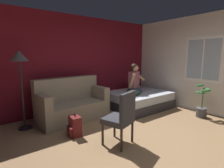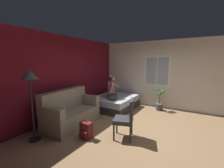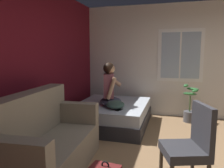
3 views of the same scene
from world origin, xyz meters
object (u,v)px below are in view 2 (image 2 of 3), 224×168
object	(u,v)px
cell_phone	(114,100)
side_chair	(126,117)
couch	(70,112)
backpack	(86,130)
bed	(114,102)
floor_lamp	(30,81)
person_seated	(112,88)
potted_plant	(159,102)
throw_pillow	(113,97)

from	to	relation	value
cell_phone	side_chair	bearing A→B (deg)	159.18
couch	backpack	xyz separation A→B (m)	(-0.36, -0.92, -0.20)
bed	side_chair	xyz separation A→B (m)	(-1.92, -1.45, 0.30)
bed	floor_lamp	bearing A→B (deg)	173.25
side_chair	person_seated	size ratio (longest dim) A/B	1.12
potted_plant	floor_lamp	bearing A→B (deg)	152.53
side_chair	backpack	size ratio (longest dim) A/B	2.14
person_seated	throw_pillow	xyz separation A→B (m)	(-0.20, -0.17, -0.29)
person_seated	side_chair	bearing A→B (deg)	-140.21
throw_pillow	backpack	bearing A→B (deg)	-167.92
bed	potted_plant	bearing A→B (deg)	-67.14
bed	floor_lamp	world-z (taller)	floor_lamp
couch	potted_plant	distance (m)	3.35
throw_pillow	couch	bearing A→B (deg)	164.00
backpack	person_seated	bearing A→B (deg)	15.11
bed	backpack	world-z (taller)	bed
cell_phone	floor_lamp	distance (m)	2.86
person_seated	potted_plant	size ratio (longest dim) A/B	1.03
person_seated	potted_plant	bearing A→B (deg)	-61.76
backpack	cell_phone	xyz separation A→B (m)	(1.89, 0.33, 0.29)
backpack	potted_plant	size ratio (longest dim) A/B	0.54
floor_lamp	backpack	bearing A→B (deg)	-53.54
throw_pillow	floor_lamp	bearing A→B (deg)	168.81
throw_pillow	floor_lamp	world-z (taller)	floor_lamp
backpack	floor_lamp	size ratio (longest dim) A/B	0.27
person_seated	backpack	size ratio (longest dim) A/B	1.91
couch	cell_phone	world-z (taller)	couch
floor_lamp	cell_phone	bearing A→B (deg)	-14.10
couch	side_chair	size ratio (longest dim) A/B	1.79
cell_phone	backpack	bearing A→B (deg)	128.85
person_seated	throw_pillow	size ratio (longest dim) A/B	1.82
side_chair	potted_plant	bearing A→B (deg)	-3.78
person_seated	backpack	distance (m)	2.41
couch	throw_pillow	size ratio (longest dim) A/B	3.65
throw_pillow	side_chair	bearing A→B (deg)	-140.21
person_seated	throw_pillow	distance (m)	0.39
bed	cell_phone	world-z (taller)	cell_phone
couch	bed	bearing A→B (deg)	-8.45
person_seated	floor_lamp	distance (m)	3.05
side_chair	potted_plant	distance (m)	2.62
potted_plant	cell_phone	bearing A→B (deg)	132.37
bed	couch	xyz separation A→B (m)	(-2.06, 0.31, 0.16)
bed	throw_pillow	world-z (taller)	throw_pillow
couch	throw_pillow	world-z (taller)	couch
side_chair	backpack	bearing A→B (deg)	121.17
bed	potted_plant	size ratio (longest dim) A/B	2.06
couch	person_seated	xyz separation A→B (m)	(1.88, -0.31, 0.44)
bed	couch	distance (m)	2.09
side_chair	throw_pillow	world-z (taller)	side_chair
side_chair	floor_lamp	xyz separation A→B (m)	(-1.23, 1.82, 0.90)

